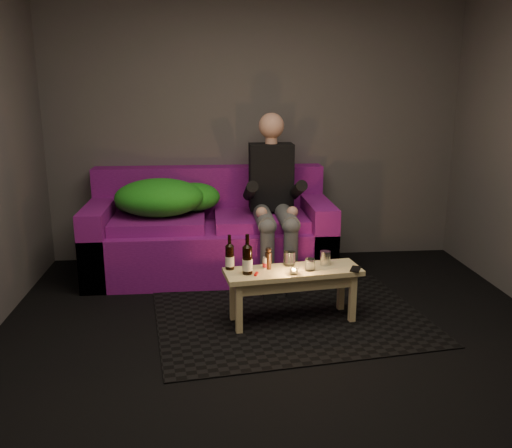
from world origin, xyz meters
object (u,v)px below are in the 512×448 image
(sofa, at_px, (210,236))
(beer_bottle_a, at_px, (230,257))
(beer_bottle_b, at_px, (247,259))
(coffee_table, at_px, (293,279))
(steel_cup, at_px, (325,258))
(person, at_px, (273,194))

(sofa, height_order, beer_bottle_a, sofa)
(beer_bottle_b, bearing_deg, beer_bottle_a, 137.30)
(coffee_table, height_order, steel_cup, steel_cup)
(person, distance_m, steel_cup, 1.01)
(sofa, xyz_separation_m, person, (0.56, -0.18, 0.41))
(coffee_table, xyz_separation_m, beer_bottle_b, (-0.34, -0.06, 0.18))
(coffee_table, distance_m, steel_cup, 0.29)
(beer_bottle_b, bearing_deg, coffee_table, 10.69)
(beer_bottle_a, bearing_deg, person, 65.80)
(person, relative_size, beer_bottle_a, 5.67)
(coffee_table, bearing_deg, beer_bottle_b, -169.31)
(sofa, distance_m, beer_bottle_b, 1.28)
(coffee_table, height_order, beer_bottle_b, beer_bottle_b)
(person, bearing_deg, coffee_table, -88.62)
(sofa, distance_m, person, 0.72)
(steel_cup, bearing_deg, sofa, 127.20)
(sofa, relative_size, beer_bottle_b, 7.55)
(beer_bottle_a, bearing_deg, coffee_table, -5.90)
(person, height_order, steel_cup, person)
(person, bearing_deg, steel_cup, -73.47)
(sofa, height_order, coffee_table, sofa)
(person, distance_m, beer_bottle_b, 1.14)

